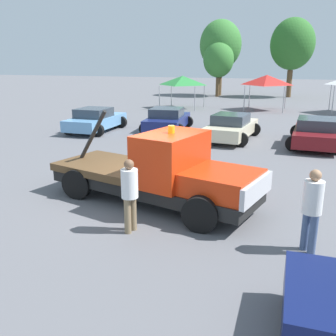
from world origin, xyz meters
TOP-DOWN VIEW (x-y plane):
  - ground_plane at (0.00, 0.00)m, footprint 160.00×160.00m
  - tow_truck at (0.36, -0.09)m, footprint 6.46×3.34m
  - person_near_truck at (4.20, -1.62)m, footprint 0.40×0.40m
  - person_at_hood at (0.27, -1.98)m, footprint 0.39×0.39m
  - parked_car_skyblue at (-7.18, 9.31)m, footprint 2.54×4.33m
  - parked_car_navy at (-3.34, 10.72)m, footprint 2.86×4.49m
  - parked_car_cream at (0.55, 9.49)m, footprint 2.64×4.53m
  - parked_car_maroon at (4.58, 9.44)m, footprint 2.61×4.79m
  - canopy_tent_green at (-5.75, 21.31)m, footprint 3.09×3.09m
  - canopy_tent_red at (1.01, 22.37)m, footprint 3.05×3.05m
  - tree_left at (2.31, 34.96)m, footprint 4.68×4.68m
  - tree_center at (-5.43, 34.55)m, footprint 4.69×4.69m
  - tree_right at (-5.26, 32.94)m, footprint 3.36×3.36m

SIDE VIEW (x-z plane):
  - ground_plane at x=0.00m, z-range 0.00..0.00m
  - parked_car_cream at x=0.55m, z-range -0.02..1.32m
  - parked_car_skyblue at x=-7.18m, z-range -0.02..1.32m
  - parked_car_navy at x=-3.34m, z-range -0.02..1.32m
  - parked_car_maroon at x=4.58m, z-range -0.02..1.32m
  - tow_truck at x=0.36m, z-range -0.36..2.16m
  - person_at_hood at x=0.27m, z-range 0.14..1.90m
  - person_near_truck at x=4.20m, z-range 0.14..1.95m
  - canopy_tent_green at x=-5.75m, z-range 0.96..3.66m
  - canopy_tent_red at x=1.01m, z-range 1.00..3.82m
  - tree_right at x=-5.26m, z-range 1.02..7.02m
  - tree_left at x=2.31m, z-range 1.43..9.78m
  - tree_center at x=-5.43m, z-range 1.43..9.81m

